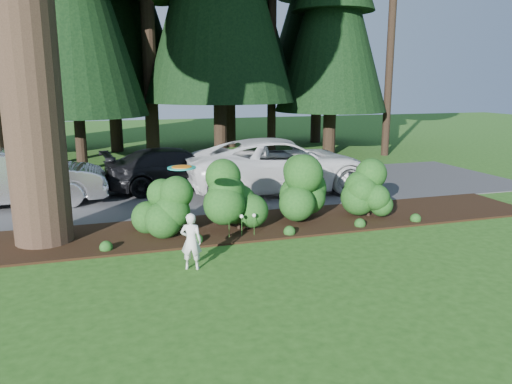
{
  "coord_description": "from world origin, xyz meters",
  "views": [
    {
      "loc": [
        -3.3,
        -8.19,
        3.54
      ],
      "look_at": [
        -0.27,
        1.42,
        1.3
      ],
      "focal_mm": 35.0,
      "sensor_mm": 36.0,
      "label": 1
    }
  ],
  "objects_px": {
    "car_silver_wagon": "(19,178)",
    "child": "(191,241)",
    "car_white_suv": "(281,165)",
    "frisbee": "(182,168)",
    "car_dark_suv": "(177,169)"
  },
  "relations": [
    {
      "from": "car_silver_wagon",
      "to": "child",
      "type": "xyz_separation_m",
      "value": [
        3.81,
        -6.4,
        -0.27
      ]
    },
    {
      "from": "car_silver_wagon",
      "to": "car_white_suv",
      "type": "height_order",
      "value": "car_white_suv"
    },
    {
      "from": "child",
      "to": "frisbee",
      "type": "xyz_separation_m",
      "value": [
        -0.09,
        0.28,
        1.39
      ]
    },
    {
      "from": "car_white_suv",
      "to": "frisbee",
      "type": "height_order",
      "value": "frisbee"
    },
    {
      "from": "car_white_suv",
      "to": "child",
      "type": "distance_m",
      "value": 7.24
    },
    {
      "from": "car_dark_suv",
      "to": "child",
      "type": "bearing_deg",
      "value": 167.47
    },
    {
      "from": "child",
      "to": "frisbee",
      "type": "bearing_deg",
      "value": -51.49
    },
    {
      "from": "car_dark_suv",
      "to": "frisbee",
      "type": "relative_size",
      "value": 8.73
    },
    {
      "from": "car_silver_wagon",
      "to": "car_dark_suv",
      "type": "relative_size",
      "value": 1.02
    },
    {
      "from": "car_white_suv",
      "to": "car_dark_suv",
      "type": "relative_size",
      "value": 1.3
    },
    {
      "from": "child",
      "to": "frisbee",
      "type": "relative_size",
      "value": 2.05
    },
    {
      "from": "car_silver_wagon",
      "to": "frisbee",
      "type": "relative_size",
      "value": 8.94
    },
    {
      "from": "car_dark_suv",
      "to": "frisbee",
      "type": "bearing_deg",
      "value": 166.46
    },
    {
      "from": "car_white_suv",
      "to": "child",
      "type": "relative_size",
      "value": 5.54
    },
    {
      "from": "car_silver_wagon",
      "to": "car_dark_suv",
      "type": "bearing_deg",
      "value": -80.74
    }
  ]
}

